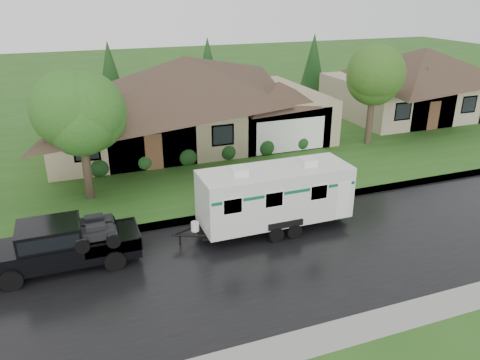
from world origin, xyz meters
The scene contains 11 objects.
ground centered at (0.00, 0.00, 0.00)m, with size 140.00×140.00×0.00m, color #27531A.
road centered at (0.00, -2.00, 0.01)m, with size 140.00×8.00×0.01m, color black.
curb centered at (0.00, 2.25, 0.07)m, with size 140.00×0.50×0.15m, color gray.
lawn centered at (0.00, 15.00, 0.07)m, with size 140.00×26.00×0.15m, color #27531A.
house_main centered at (2.29, 13.84, 3.59)m, with size 19.44×10.80×6.90m.
house_neighbor centered at (22.27, 14.34, 3.32)m, with size 15.12×9.72×6.45m.
tree_left_green centered at (-5.01, 6.22, 4.36)m, with size 3.67×3.67×6.07m.
tree_right_green centered at (13.07, 8.84, 4.62)m, with size 3.90×3.90×6.45m.
shrub_row centered at (2.00, 9.30, 0.65)m, with size 13.60×1.00×1.00m.
pickup_truck centered at (-6.47, 0.34, 1.00)m, with size 5.57×2.12×1.86m.
travel_trailer centered at (2.33, 0.34, 1.64)m, with size 6.87×2.42×3.08m.
Camera 1 is at (-5.51, -16.24, 9.79)m, focal length 35.00 mm.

